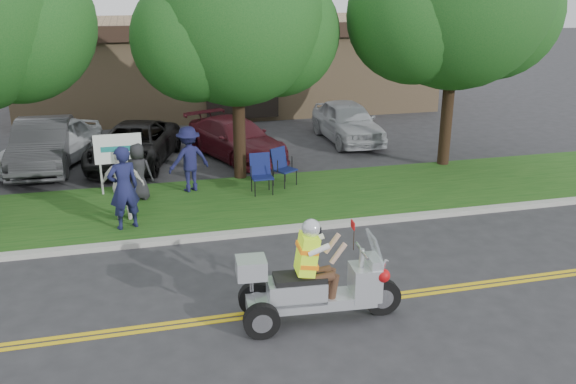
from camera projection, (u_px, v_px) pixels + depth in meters
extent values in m
plane|color=#28282B|center=(282.00, 297.00, 11.38)|extent=(120.00, 120.00, 0.00)
cube|color=gold|center=(290.00, 312.00, 10.84)|extent=(60.00, 0.10, 0.01)
cube|color=gold|center=(288.00, 308.00, 10.99)|extent=(60.00, 0.10, 0.01)
cube|color=#A8A89E|center=(251.00, 233.00, 14.15)|extent=(60.00, 0.25, 0.12)
cube|color=#154412|center=(235.00, 202.00, 16.12)|extent=(60.00, 4.00, 0.10)
cube|color=#9E7F5B|center=(226.00, 63.00, 28.59)|extent=(18.00, 8.00, 4.00)
cube|color=black|center=(241.00, 32.00, 24.33)|extent=(18.00, 0.30, 0.60)
sphere|color=#154A18|center=(14.00, 23.00, 15.35)|extent=(4.05, 4.05, 4.05)
cylinder|color=#332114|center=(239.00, 110.00, 17.40)|extent=(0.36, 0.36, 4.20)
sphere|color=#154A18|center=(236.00, 18.00, 16.57)|extent=(4.80, 4.80, 4.80)
sphere|color=#154A18|center=(277.00, 33.00, 17.27)|extent=(3.60, 3.60, 3.60)
sphere|color=#154A18|center=(194.00, 39.00, 16.28)|extent=(3.36, 3.36, 3.36)
cylinder|color=#332114|center=(449.00, 92.00, 18.66)|extent=(0.36, 0.36, 4.76)
sphere|color=#154A18|center=(492.00, 10.00, 18.48)|extent=(4.20, 4.20, 4.20)
sphere|color=#154A18|center=(415.00, 15.00, 17.40)|extent=(3.92, 3.92, 3.92)
cylinder|color=silver|center=(102.00, 178.00, 16.44)|extent=(0.06, 0.06, 1.10)
cylinder|color=silver|center=(140.00, 176.00, 16.68)|extent=(0.06, 0.06, 1.10)
cube|color=white|center=(118.00, 149.00, 16.30)|extent=(1.25, 0.06, 0.80)
cylinder|color=black|center=(382.00, 297.00, 10.70)|extent=(0.67, 0.20, 0.66)
cylinder|color=black|center=(262.00, 321.00, 9.98)|extent=(0.62, 0.21, 0.61)
cylinder|color=black|center=(256.00, 298.00, 10.71)|extent=(0.62, 0.21, 0.61)
cube|color=silver|center=(315.00, 301.00, 10.48)|extent=(2.11, 0.66, 0.20)
cube|color=silver|center=(297.00, 290.00, 10.36)|extent=(1.02, 0.58, 0.38)
cube|color=black|center=(300.00, 278.00, 10.29)|extent=(0.91, 0.53, 0.11)
cube|color=silver|center=(365.00, 282.00, 10.54)|extent=(0.53, 0.56, 0.60)
cube|color=silver|center=(375.00, 248.00, 10.35)|extent=(0.25, 0.52, 0.53)
cube|color=silver|center=(251.00, 268.00, 10.07)|extent=(0.53, 0.50, 0.33)
sphere|color=#B20C0F|center=(382.00, 274.00, 10.37)|extent=(0.24, 0.24, 0.24)
cube|color=#C1FB1A|center=(307.00, 254.00, 10.17)|extent=(0.41, 0.47, 0.71)
sphere|color=silver|center=(311.00, 228.00, 10.03)|extent=(0.32, 0.32, 0.32)
cylinder|color=black|center=(255.00, 189.00, 16.31)|extent=(0.03, 0.03, 0.45)
cylinder|color=black|center=(273.00, 187.00, 16.43)|extent=(0.03, 0.03, 0.45)
cylinder|color=black|center=(252.00, 184.00, 16.72)|extent=(0.03, 0.03, 0.45)
cylinder|color=black|center=(269.00, 182.00, 16.84)|extent=(0.03, 0.03, 0.45)
cube|color=#10184D|center=(262.00, 177.00, 16.50)|extent=(0.57, 0.52, 0.04)
cube|color=#10184D|center=(260.00, 164.00, 16.62)|extent=(0.56, 0.17, 0.61)
cylinder|color=black|center=(285.00, 181.00, 16.93)|extent=(0.03, 0.03, 0.44)
cylinder|color=black|center=(296.00, 178.00, 17.26)|extent=(0.03, 0.03, 0.44)
cylinder|color=black|center=(273.00, 178.00, 17.22)|extent=(0.03, 0.03, 0.44)
cylinder|color=black|center=(285.00, 174.00, 17.55)|extent=(0.03, 0.03, 0.44)
cube|color=#0F1747|center=(285.00, 170.00, 17.16)|extent=(0.74, 0.72, 0.04)
cube|color=#0F1747|center=(279.00, 158.00, 17.22)|extent=(0.56, 0.43, 0.60)
imported|color=#181B43|center=(124.00, 188.00, 14.00)|extent=(0.83, 0.68, 1.97)
imported|color=white|center=(123.00, 185.00, 14.58)|extent=(1.06, 0.53, 1.74)
imported|color=#171842|center=(189.00, 159.00, 16.59)|extent=(1.32, 1.02, 1.80)
imported|color=black|center=(138.00, 172.00, 15.99)|extent=(0.86, 0.71, 1.51)
imported|color=silver|center=(49.00, 144.00, 19.16)|extent=(3.50, 4.79, 1.52)
imported|color=#333336|center=(44.00, 145.00, 19.02)|extent=(1.72, 4.67, 1.53)
imported|color=black|center=(134.00, 145.00, 19.41)|extent=(3.47, 5.15, 1.31)
imported|color=#491119|center=(236.00, 139.00, 20.25)|extent=(3.35, 4.80, 1.29)
imported|color=#B1B4B9|center=(347.00, 121.00, 22.36)|extent=(1.75, 4.32, 1.47)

